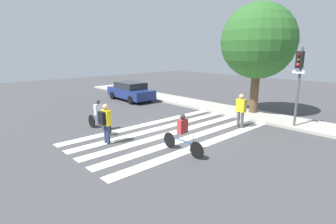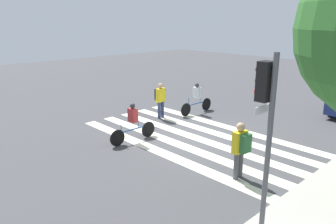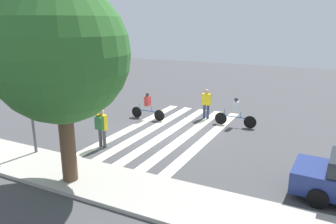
# 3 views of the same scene
# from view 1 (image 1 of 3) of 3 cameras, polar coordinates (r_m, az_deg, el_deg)

# --- Properties ---
(ground_plane) EXTENTS (60.00, 60.00, 0.00)m
(ground_plane) POSITION_cam_1_polar(r_m,az_deg,el_deg) (13.20, 0.84, -4.63)
(ground_plane) COLOR #444447
(sidewalk_curb) EXTENTS (36.00, 2.50, 0.14)m
(sidewalk_curb) POSITION_cam_1_polar(r_m,az_deg,el_deg) (17.91, 15.53, -0.10)
(sidewalk_curb) COLOR #ADA89E
(sidewalk_curb) RESTS_ON ground_plane
(crosswalk_stripes) EXTENTS (4.79, 10.00, 0.01)m
(crosswalk_stripes) POSITION_cam_1_polar(r_m,az_deg,el_deg) (13.20, 0.84, -4.61)
(crosswalk_stripes) COLOR #F2EDCC
(crosswalk_stripes) RESTS_ON ground_plane
(traffic_light) EXTENTS (0.60, 0.50, 4.22)m
(traffic_light) POSITION_cam_1_polar(r_m,az_deg,el_deg) (14.96, 26.62, 7.67)
(traffic_light) COLOR #515456
(traffic_light) RESTS_ON ground_plane
(street_tree) EXTENTS (4.60, 4.60, 6.92)m
(street_tree) POSITION_cam_1_polar(r_m,az_deg,el_deg) (17.55, 19.05, 14.30)
(street_tree) COLOR brown
(street_tree) RESTS_ON ground_plane
(pedestrian_adult_blue_shirt) EXTENTS (0.52, 0.44, 1.84)m
(pedestrian_adult_blue_shirt) POSITION_cam_1_polar(r_m,az_deg,el_deg) (14.44, 15.67, 0.84)
(pedestrian_adult_blue_shirt) COLOR #4C4C51
(pedestrian_adult_blue_shirt) RESTS_ON ground_plane
(pedestrian_adult_yellow_jacket) EXTENTS (0.51, 0.43, 1.80)m
(pedestrian_adult_yellow_jacket) POSITION_cam_1_polar(r_m,az_deg,el_deg) (11.79, -13.48, -1.87)
(pedestrian_adult_yellow_jacket) COLOR navy
(pedestrian_adult_yellow_jacket) RESTS_ON ground_plane
(cyclist_near_curb) EXTENTS (2.23, 0.40, 1.62)m
(cyclist_near_curb) POSITION_cam_1_polar(r_m,az_deg,el_deg) (10.49, 3.17, -4.44)
(cyclist_near_curb) COLOR black
(cyclist_near_curb) RESTS_ON ground_plane
(cyclist_mid_street) EXTENTS (2.34, 0.40, 1.64)m
(cyclist_mid_street) POSITION_cam_1_polar(r_m,az_deg,el_deg) (13.83, -14.87, -0.52)
(cyclist_mid_street) COLOR black
(cyclist_mid_street) RESTS_ON ground_plane
(car_parked_dark_suv) EXTENTS (4.77, 2.17, 1.51)m
(car_parked_dark_suv) POSITION_cam_1_polar(r_m,az_deg,el_deg) (22.05, -8.16, 4.54)
(car_parked_dark_suv) COLOR navy
(car_parked_dark_suv) RESTS_ON ground_plane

